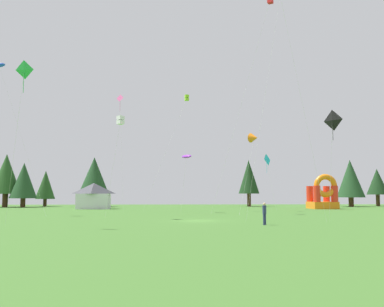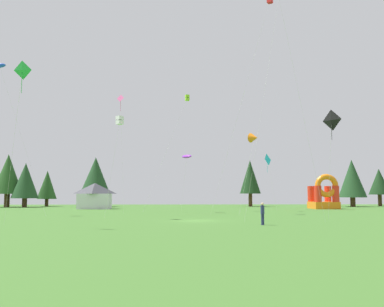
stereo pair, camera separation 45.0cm
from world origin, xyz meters
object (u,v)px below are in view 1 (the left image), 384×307
object	(u,v)px
kite_white_box	(120,120)
kite_red_box	(270,1)
person_far_side	(264,212)
inflatable_orange_dome	(323,197)
kite_purple_parafoil	(187,156)
kite_black_diamond	(332,122)
festival_tent	(94,196)
kite_cyan_diamond	(266,161)
kite_lime_box	(187,98)
kite_pink_diamond	(120,100)
kite_orange_delta	(254,138)
kite_green_diamond	(23,72)

from	to	relation	value
kite_white_box	kite_red_box	distance (m)	22.27
person_far_side	inflatable_orange_dome	bearing A→B (deg)	-151.81
kite_purple_parafoil	kite_black_diamond	world-z (taller)	kite_black_diamond
festival_tent	kite_black_diamond	bearing A→B (deg)	-51.05
kite_white_box	kite_red_box	bearing A→B (deg)	9.33
kite_cyan_diamond	inflatable_orange_dome	bearing A→B (deg)	38.00
kite_red_box	inflatable_orange_dome	distance (m)	35.97
kite_lime_box	person_far_side	xyz separation A→B (m)	(5.56, -28.79, -16.05)
kite_pink_diamond	festival_tent	bearing A→B (deg)	117.89
kite_purple_parafoil	kite_cyan_diamond	size ratio (longest dim) A/B	1.00
kite_white_box	kite_cyan_diamond	bearing A→B (deg)	42.66
kite_white_box	person_far_side	distance (m)	18.29
kite_purple_parafoil	kite_black_diamond	distance (m)	24.11
kite_purple_parafoil	kite_cyan_diamond	xyz separation A→B (m)	(11.86, 3.62, -0.26)
kite_purple_parafoil	kite_orange_delta	world-z (taller)	kite_orange_delta
kite_white_box	kite_purple_parafoil	distance (m)	16.01
kite_purple_parafoil	inflatable_orange_dome	bearing A→B (deg)	28.41
kite_pink_diamond	kite_purple_parafoil	world-z (taller)	kite_pink_diamond
kite_black_diamond	inflatable_orange_dome	bearing A→B (deg)	71.82
kite_green_diamond	inflatable_orange_dome	size ratio (longest dim) A/B	2.17
kite_white_box	kite_green_diamond	xyz separation A→B (m)	(-6.13, -11.01, 1.85)
kite_green_diamond	inflatable_orange_dome	xyz separation A→B (m)	(36.90, 37.74, -9.99)
festival_tent	kite_green_diamond	bearing A→B (deg)	-87.36
kite_white_box	kite_cyan_diamond	size ratio (longest dim) A/B	1.32
kite_lime_box	kite_orange_delta	size ratio (longest dim) A/B	1.72
kite_pink_diamond	kite_green_diamond	size ratio (longest dim) A/B	1.33
kite_purple_parafoil	inflatable_orange_dome	size ratio (longest dim) A/B	1.39
kite_white_box	kite_red_box	xyz separation A→B (m)	(16.60, 2.73, 14.59)
kite_cyan_diamond	kite_green_diamond	world-z (taller)	kite_green_diamond
kite_purple_parafoil	person_far_side	world-z (taller)	kite_purple_parafoil
kite_black_diamond	person_far_side	distance (m)	10.81
kite_lime_box	kite_green_diamond	bearing A→B (deg)	-113.87
kite_purple_parafoil	kite_orange_delta	xyz separation A→B (m)	(8.44, -5.04, 1.95)
kite_red_box	person_far_side	world-z (taller)	kite_red_box
kite_cyan_diamond	kite_purple_parafoil	bearing A→B (deg)	-163.01
kite_red_box	kite_white_box	bearing A→B (deg)	-170.67
kite_green_diamond	person_far_side	distance (m)	22.12
kite_lime_box	inflatable_orange_dome	size ratio (longest dim) A/B	3.04
kite_lime_box	festival_tent	size ratio (longest dim) A/B	3.38
kite_red_box	kite_green_diamond	xyz separation A→B (m)	(-22.73, -13.74, -12.74)
kite_lime_box	kite_green_diamond	world-z (taller)	kite_lime_box
person_far_side	festival_tent	world-z (taller)	festival_tent
person_far_side	festival_tent	bearing A→B (deg)	-95.93
kite_pink_diamond	kite_white_box	bearing A→B (deg)	-82.34
kite_pink_diamond	person_far_side	bearing A→B (deg)	-59.85
kite_white_box	kite_orange_delta	bearing A→B (deg)	29.74
kite_white_box	kite_black_diamond	bearing A→B (deg)	-18.12
kite_black_diamond	kite_red_box	distance (m)	18.51
kite_orange_delta	festival_tent	xyz separation A→B (m)	(-23.67, 18.88, -7.43)
kite_lime_box	kite_orange_delta	xyz separation A→B (m)	(8.29, -10.69, -7.52)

